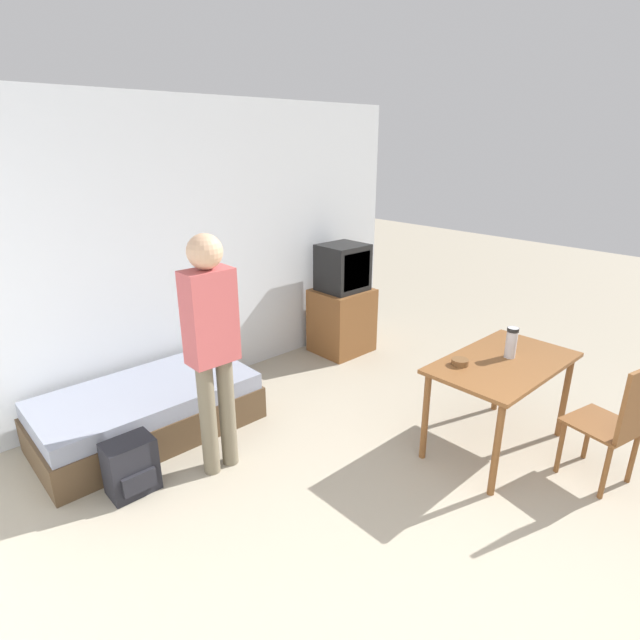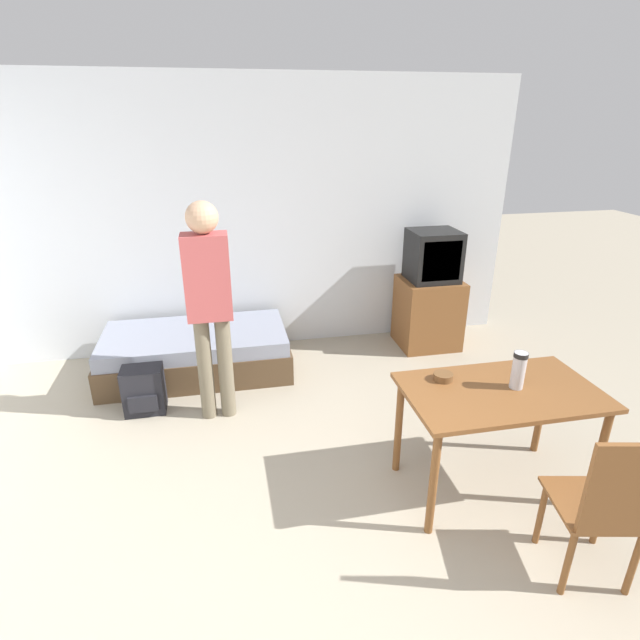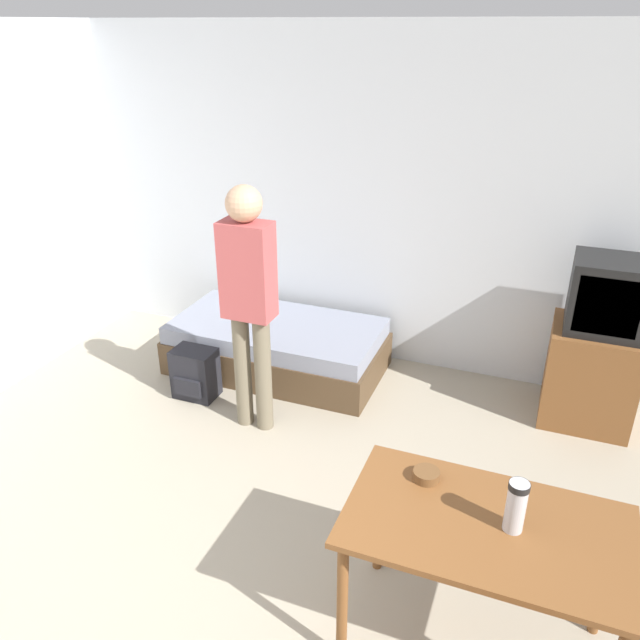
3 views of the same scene
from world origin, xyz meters
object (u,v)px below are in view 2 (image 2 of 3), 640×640
Objects in this scene: wooden_chair at (607,504)px; person_standing at (209,297)px; thermos_flask at (519,368)px; backpack at (144,390)px; tv at (430,295)px; dining_table at (500,403)px; daybed at (196,352)px; mate_bowl at (443,377)px.

wooden_chair is 0.54× the size of person_standing.
thermos_flask is 0.60× the size of backpack.
tv reaches higher than backpack.
wooden_chair is (0.15, -0.79, -0.12)m from dining_table.
tv reaches higher than dining_table.
backpack is (-2.46, 1.41, -0.68)m from thermos_flask.
daybed is 2.97m from thermos_flask.
mate_bowl is at bearing -111.17° from tv.
person_standing is (0.19, -0.80, 0.83)m from daybed.
thermos_flask reaches higher than backpack.
thermos_flask is (0.10, 0.01, 0.23)m from dining_table.
wooden_chair is at bearing -86.17° from thermos_flask.
tv is 2.17m from mate_bowl.
dining_table is at bearing -31.59° from mate_bowl.
thermos_flask reaches higher than daybed.
mate_bowl is at bearing -36.09° from person_standing.
thermos_flask is (-0.37, -2.19, 0.32)m from tv.
thermos_flask reaches higher than wooden_chair.
thermos_flask is (1.86, -1.24, -0.16)m from person_standing.
wooden_chair is at bearing -64.86° from mate_bowl.
backpack is at bearing 138.64° from wooden_chair.
person_standing reaches higher than dining_table.
person_standing reaches higher than daybed.
backpack is at bearing -123.50° from daybed.
thermos_flask is (-0.05, 0.80, 0.35)m from wooden_chair.
thermos_flask is (2.05, -2.04, 0.67)m from daybed.
person_standing is 2.24m from thermos_flask.
person_standing is at bearing 144.66° from dining_table.
person_standing is (-1.76, 1.25, 0.39)m from dining_table.
dining_table is 3.01× the size of backpack.
tv reaches higher than thermos_flask.
person_standing is (-1.91, 2.04, 0.51)m from wooden_chair.
daybed is at bearing 56.50° from backpack.
tv is 5.18× the size of thermos_flask.
backpack is (-2.83, -0.78, -0.36)m from tv.
wooden_chair reaches higher than dining_table.
dining_table is 9.69× the size of mate_bowl.
dining_table is 0.68× the size of person_standing.
tv is at bearing 23.17° from person_standing.
person_standing reaches higher than wooden_chair.
mate_bowl is (-0.46, 0.98, 0.24)m from wooden_chair.
backpack is (-2.51, 2.21, -0.33)m from wooden_chair.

